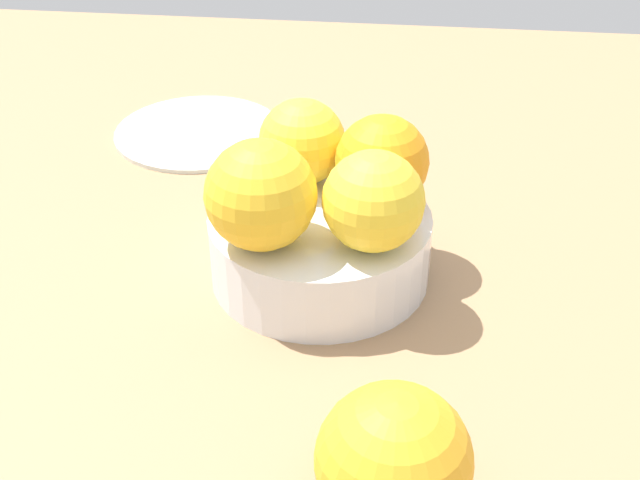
{
  "coord_description": "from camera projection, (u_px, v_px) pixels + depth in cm",
  "views": [
    {
      "loc": [
        49.76,
        5.81,
        36.52
      ],
      "look_at": [
        0.0,
        0.0,
        3.05
      ],
      "focal_mm": 46.99,
      "sensor_mm": 36.0,
      "label": 1
    }
  ],
  "objects": [
    {
      "name": "orange_in_bowl_2",
      "position": [
        382.0,
        161.0,
        0.59
      ],
      "size": [
        6.69,
        6.69,
        6.69
      ],
      "primitive_type": "sphere",
      "color": "orange",
      "rests_on": "fruit_bowl"
    },
    {
      "name": "orange_in_bowl_3",
      "position": [
        302.0,
        142.0,
        0.62
      ],
      "size": [
        6.46,
        6.46,
        6.46
      ],
      "primitive_type": "sphere",
      "color": "yellow",
      "rests_on": "fruit_bowl"
    },
    {
      "name": "side_plate",
      "position": [
        199.0,
        130.0,
        0.81
      ],
      "size": [
        16.16,
        16.16,
        0.8
      ],
      "primitive_type": "cylinder",
      "color": "silver",
      "rests_on": "ground_plane"
    },
    {
      "name": "fruit_bowl",
      "position": [
        320.0,
        247.0,
        0.61
      ],
      "size": [
        15.95,
        15.95,
        5.09
      ],
      "color": "silver",
      "rests_on": "ground_plane"
    },
    {
      "name": "orange_in_bowl_1",
      "position": [
        373.0,
        201.0,
        0.54
      ],
      "size": [
        6.78,
        6.78,
        6.78
      ],
      "primitive_type": "sphere",
      "color": "yellow",
      "rests_on": "fruit_bowl"
    },
    {
      "name": "orange_loose_0",
      "position": [
        393.0,
        461.0,
        0.42
      ],
      "size": [
        8.06,
        8.06,
        8.06
      ],
      "primitive_type": "sphere",
      "color": "#F9A823",
      "rests_on": "ground_plane"
    },
    {
      "name": "ground_plane",
      "position": [
        320.0,
        285.0,
        0.62
      ],
      "size": [
        110.0,
        110.0,
        2.0
      ],
      "primitive_type": "cube",
      "color": "#997551"
    },
    {
      "name": "orange_in_bowl_0",
      "position": [
        261.0,
        195.0,
        0.54
      ],
      "size": [
        7.45,
        7.45,
        7.45
      ],
      "primitive_type": "sphere",
      "color": "yellow",
      "rests_on": "fruit_bowl"
    }
  ]
}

